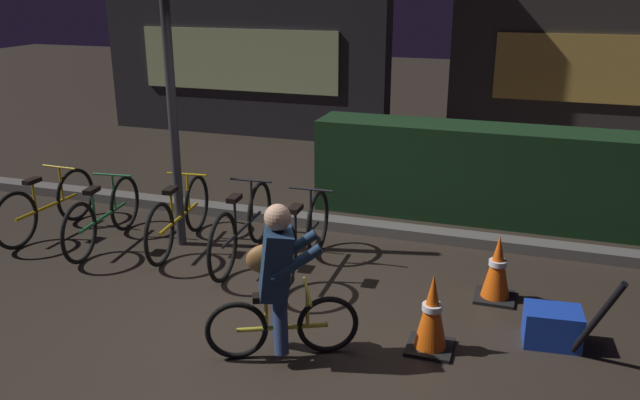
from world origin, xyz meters
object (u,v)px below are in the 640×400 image
(parked_bike_center_right, at_px, (242,227))
(traffic_cone_near, at_px, (432,314))
(traffic_cone_far, at_px, (497,268))
(parked_bike_left_mid, at_px, (103,216))
(blue_crate, at_px, (552,326))
(cyclist, at_px, (278,281))
(street_post, at_px, (173,116))
(parked_bike_center_left, at_px, (179,217))
(parked_bike_right_mid, at_px, (302,239))
(closed_umbrella, at_px, (596,320))
(parked_bike_leftmost, at_px, (47,206))

(parked_bike_center_right, xyz_separation_m, traffic_cone_near, (2.15, -1.13, -0.05))
(traffic_cone_near, xyz_separation_m, traffic_cone_far, (0.42, 1.05, -0.01))
(parked_bike_left_mid, relative_size, blue_crate, 3.63)
(parked_bike_center_right, relative_size, cyclist, 1.38)
(street_post, bearing_deg, parked_bike_center_right, -11.62)
(parked_bike_center_left, distance_m, parked_bike_right_mid, 1.51)
(parked_bike_center_left, bearing_deg, cyclist, -139.02)
(parked_bike_center_right, bearing_deg, parked_bike_right_mid, -102.98)
(parked_bike_right_mid, height_order, closed_umbrella, parked_bike_right_mid)
(parked_bike_leftmost, xyz_separation_m, cyclist, (3.48, -1.54, 0.29))
(parked_bike_right_mid, bearing_deg, parked_bike_left_mid, 88.73)
(parked_bike_center_right, relative_size, traffic_cone_far, 2.75)
(traffic_cone_near, bearing_deg, parked_bike_left_mid, 164.95)
(parked_bike_leftmost, height_order, traffic_cone_far, parked_bike_leftmost)
(parked_bike_leftmost, xyz_separation_m, parked_bike_center_right, (2.44, 0.03, 0.02))
(parked_bike_leftmost, xyz_separation_m, parked_bike_right_mid, (3.13, -0.08, 0.03))
(street_post, height_order, parked_bike_right_mid, street_post)
(parked_bike_right_mid, bearing_deg, traffic_cone_near, -126.27)
(parked_bike_center_left, bearing_deg, parked_bike_left_mid, 98.54)
(parked_bike_center_left, bearing_deg, traffic_cone_near, -119.38)
(traffic_cone_far, xyz_separation_m, cyclist, (-1.52, -1.50, 0.33))
(parked_bike_center_left, relative_size, cyclist, 1.32)
(parked_bike_left_mid, height_order, parked_bike_right_mid, parked_bike_right_mid)
(parked_bike_center_left, bearing_deg, closed_umbrella, -111.34)
(parked_bike_center_left, height_order, blue_crate, parked_bike_center_left)
(parked_bike_left_mid, bearing_deg, cyclist, -125.31)
(parked_bike_right_mid, bearing_deg, traffic_cone_far, -90.11)
(traffic_cone_near, height_order, closed_umbrella, closed_umbrella)
(parked_bike_center_right, bearing_deg, parked_bike_left_mid, 90.57)
(parked_bike_left_mid, relative_size, closed_umbrella, 1.88)
(parked_bike_leftmost, bearing_deg, parked_bike_left_mid, -94.34)
(parked_bike_left_mid, xyz_separation_m, parked_bike_center_right, (1.61, 0.12, 0.02))
(parked_bike_leftmost, relative_size, parked_bike_right_mid, 0.92)
(street_post, relative_size, parked_bike_right_mid, 1.65)
(traffic_cone_near, height_order, blue_crate, traffic_cone_near)
(traffic_cone_near, relative_size, blue_crate, 1.47)
(parked_bike_center_left, bearing_deg, street_post, 18.65)
(traffic_cone_near, bearing_deg, cyclist, -158.11)
(street_post, relative_size, traffic_cone_far, 4.59)
(cyclist, height_order, closed_umbrella, cyclist)
(parked_bike_leftmost, bearing_deg, cyclist, -112.21)
(closed_umbrella, bearing_deg, parked_bike_leftmost, -142.47)
(parked_bike_left_mid, xyz_separation_m, blue_crate, (4.67, -0.61, -0.19))
(closed_umbrella, bearing_deg, traffic_cone_far, 177.42)
(blue_crate, xyz_separation_m, cyclist, (-2.01, -0.84, 0.48))
(parked_bike_leftmost, xyz_separation_m, traffic_cone_near, (4.58, -1.10, -0.02))
(parked_bike_left_mid, relative_size, traffic_cone_far, 2.55)
(blue_crate, relative_size, cyclist, 0.35)
(traffic_cone_far, height_order, blue_crate, traffic_cone_far)
(parked_bike_leftmost, xyz_separation_m, closed_umbrella, (5.78, -0.95, 0.06))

